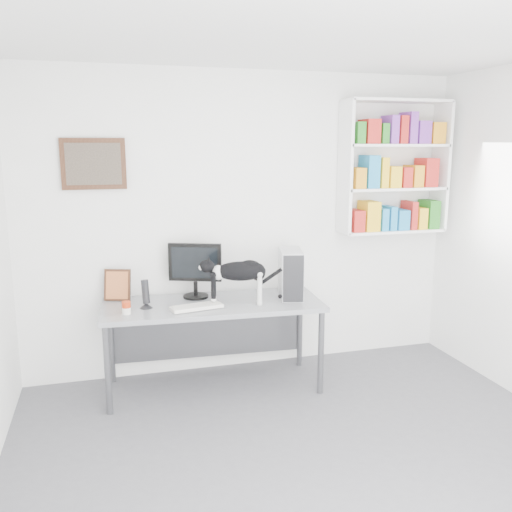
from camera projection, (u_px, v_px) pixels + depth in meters
name	position (u px, v px, depth m)	size (l,w,h in m)	color
room	(335.00, 272.00, 3.04)	(4.01, 4.01, 2.70)	#5B5B60
bookshelf	(394.00, 167.00, 5.06)	(1.03, 0.28, 1.24)	white
wall_art	(94.00, 164.00, 4.45)	(0.52, 0.04, 0.42)	#4D2B19
desk	(213.00, 345.00, 4.61)	(1.82, 0.71, 0.76)	gray
monitor	(195.00, 270.00, 4.64)	(0.46, 0.22, 0.49)	black
keyboard	(196.00, 307.00, 4.36)	(0.41, 0.16, 0.03)	silver
pc_tower	(291.00, 273.00, 4.69)	(0.18, 0.41, 0.41)	#BABABF
speaker	(146.00, 294.00, 4.36)	(0.11, 0.11, 0.24)	black
leaning_print	(117.00, 284.00, 4.58)	(0.22, 0.09, 0.28)	#4D2B19
soup_can	(126.00, 308.00, 4.22)	(0.07, 0.07, 0.10)	#BC3010
cat	(238.00, 282.00, 4.45)	(0.61, 0.16, 0.38)	black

